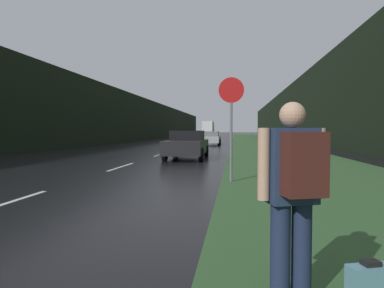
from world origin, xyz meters
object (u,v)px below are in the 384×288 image
stop_sign (231,118)px  hitchhiker_with_backpack (294,190)px  car_passing_far (210,138)px  car_oncoming (189,135)px  delivery_truck (208,129)px  car_passing_near (187,144)px  suitcase (370,285)px

stop_sign → hitchhiker_with_backpack: bearing=-85.1°
car_passing_far → car_oncoming: (-4.07, 14.93, 0.06)m
hitchhiker_with_backpack → delivery_truck: bearing=77.4°
hitchhiker_with_backpack → stop_sign: bearing=77.4°
car_oncoming → car_passing_near: bearing=-82.6°
car_oncoming → delivery_truck: 34.93m
car_oncoming → delivery_truck: size_ratio=0.48×
hitchhiker_with_backpack → car_passing_near: hitchhiker_with_backpack is taller
car_oncoming → delivery_truck: (0.00, 34.91, 1.19)m
suitcase → car_passing_near: (-3.51, 14.35, 0.55)m
stop_sign → delivery_truck: delivery_truck is taller
stop_sign → car_oncoming: (-6.38, 38.93, -1.04)m
stop_sign → car_oncoming: 39.46m
hitchhiker_with_backpack → car_passing_far: bearing=77.8°
car_passing_near → stop_sign: bearing=106.6°
car_oncoming → delivery_truck: delivery_truck is taller
suitcase → car_passing_near: car_passing_near is taller
car_passing_far → delivery_truck: (-4.07, 49.84, 1.25)m
suitcase → car_passing_far: size_ratio=0.09×
hitchhiker_with_backpack → car_passing_far: hitchhiker_with_backpack is taller
hitchhiker_with_backpack → car_oncoming: size_ratio=0.41×
stop_sign → suitcase: 6.90m
stop_sign → car_passing_far: (-2.31, 24.00, -1.10)m
car_passing_near → car_passing_far: bearing=-90.0°
suitcase → car_passing_near: 14.79m
hitchhiker_with_backpack → delivery_truck: size_ratio=0.20×
hitchhiker_with_backpack → car_passing_near: size_ratio=0.36×
hitchhiker_with_backpack → car_passing_far: (-2.89, 30.68, -0.27)m
suitcase → car_passing_far: car_passing_far is taller
hitchhiker_with_backpack → delivery_truck: 80.83m
delivery_truck → car_passing_near: bearing=-86.5°
stop_sign → car_passing_far: bearing=95.5°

